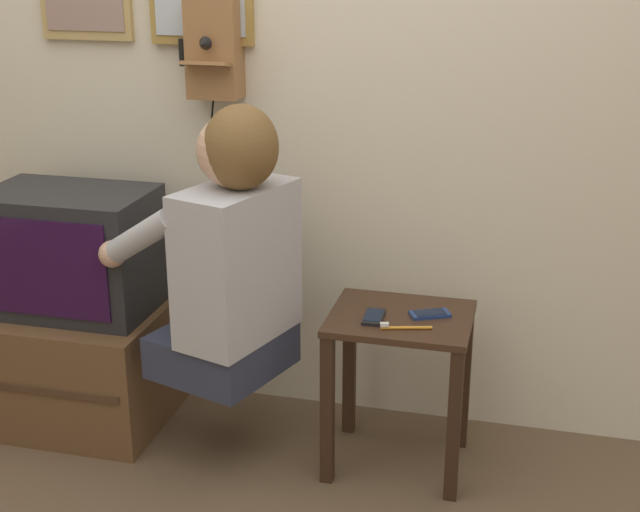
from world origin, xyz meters
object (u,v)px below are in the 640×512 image
at_px(cell_phone_held, 374,317).
at_px(cell_phone_spare, 430,314).
at_px(wall_phone_antique, 214,47).
at_px(toothbrush, 402,327).
at_px(television, 71,251).
at_px(person, 230,251).

distance_m(cell_phone_held, cell_phone_spare, 0.18).
xyz_separation_m(wall_phone_antique, toothbrush, (0.72, -0.39, -0.77)).
distance_m(television, toothbrush, 1.19).
distance_m(wall_phone_antique, cell_phone_held, 1.05).
height_order(person, television, person).
xyz_separation_m(television, wall_phone_antique, (0.46, 0.25, 0.68)).
xyz_separation_m(cell_phone_held, toothbrush, (0.10, -0.06, 0.00)).
relative_size(person, toothbrush, 5.67).
bearing_deg(person, cell_phone_spare, -60.94).
bearing_deg(person, television, 95.56).
distance_m(television, cell_phone_held, 1.09).
bearing_deg(cell_phone_spare, toothbrush, -55.17).
distance_m(person, television, 0.66).
bearing_deg(television, cell_phone_held, -4.29).
height_order(person, toothbrush, person).
height_order(television, cell_phone_spare, television).
bearing_deg(cell_phone_held, wall_phone_antique, 150.00).
relative_size(wall_phone_antique, toothbrush, 4.80).
height_order(television, cell_phone_held, television).
bearing_deg(television, cell_phone_spare, -0.74).
bearing_deg(wall_phone_antique, cell_phone_held, -27.78).
xyz_separation_m(person, toothbrush, (0.55, -0.00, -0.20)).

